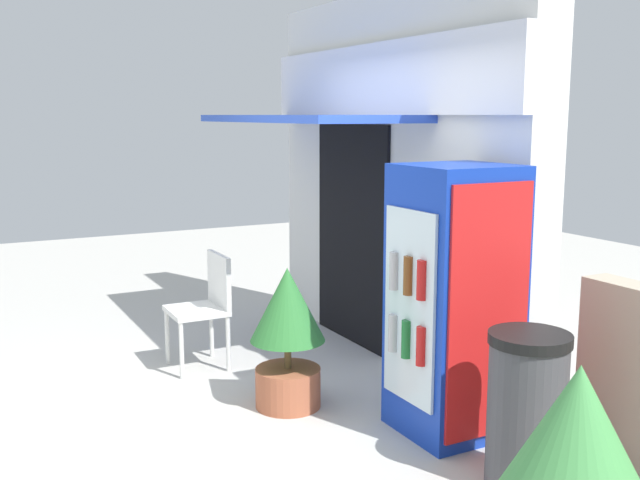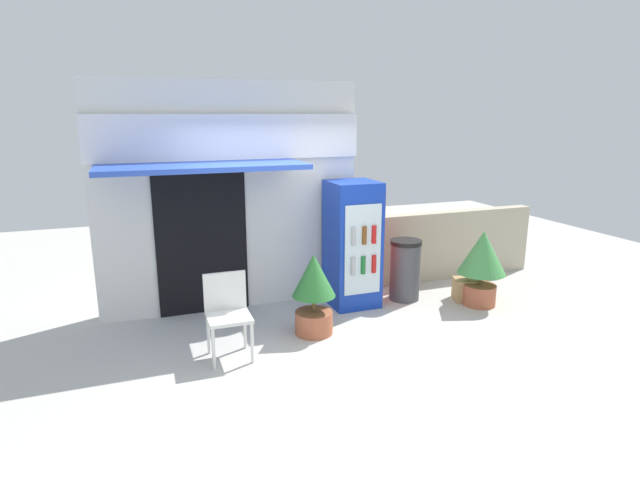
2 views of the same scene
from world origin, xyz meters
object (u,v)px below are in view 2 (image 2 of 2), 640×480
object	(u,v)px
potted_plant_near_shop	(314,289)
trash_bin	(405,270)
plastic_chair	(227,309)
drink_cooler	(353,244)
cardboard_box	(466,289)
potted_plant_curbside	(482,260)

from	to	relation	value
potted_plant_near_shop	trash_bin	distance (m)	1.76
trash_bin	plastic_chair	bearing A→B (deg)	-161.74
potted_plant_near_shop	trash_bin	xyz separation A→B (m)	(1.63, 0.68, -0.12)
drink_cooler	trash_bin	xyz separation A→B (m)	(0.78, -0.09, -0.42)
plastic_chair	potted_plant_near_shop	world-z (taller)	potted_plant_near_shop
cardboard_box	trash_bin	bearing A→B (deg)	156.25
potted_plant_curbside	plastic_chair	bearing A→B (deg)	-174.89
drink_cooler	trash_bin	distance (m)	0.89
plastic_chair	cardboard_box	bearing A→B (deg)	8.67
plastic_chair	potted_plant_near_shop	xyz separation A→B (m)	(1.08, 0.22, 0.02)
plastic_chair	potted_plant_near_shop	distance (m)	1.10
drink_cooler	cardboard_box	size ratio (longest dim) A/B	4.89
potted_plant_curbside	cardboard_box	world-z (taller)	potted_plant_curbside
potted_plant_curbside	trash_bin	xyz separation A→B (m)	(-0.87, 0.57, -0.21)
cardboard_box	plastic_chair	bearing A→B (deg)	-171.33
potted_plant_near_shop	trash_bin	size ratio (longest dim) A/B	1.14
trash_bin	cardboard_box	size ratio (longest dim) A/B	2.47
potted_plant_curbside	trash_bin	distance (m)	1.06
drink_cooler	plastic_chair	bearing A→B (deg)	-152.90
plastic_chair	cardboard_box	world-z (taller)	plastic_chair
potted_plant_near_shop	cardboard_box	xyz separation A→B (m)	(2.44, 0.32, -0.41)
potted_plant_near_shop	potted_plant_curbside	world-z (taller)	potted_plant_curbside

